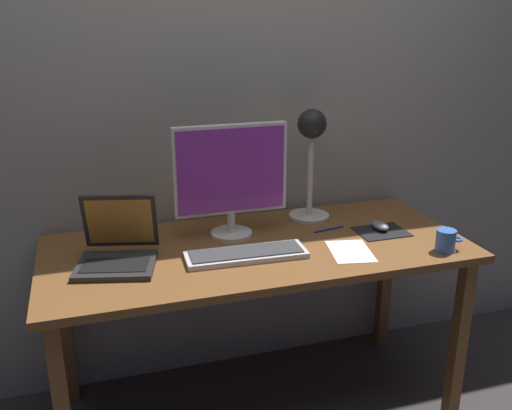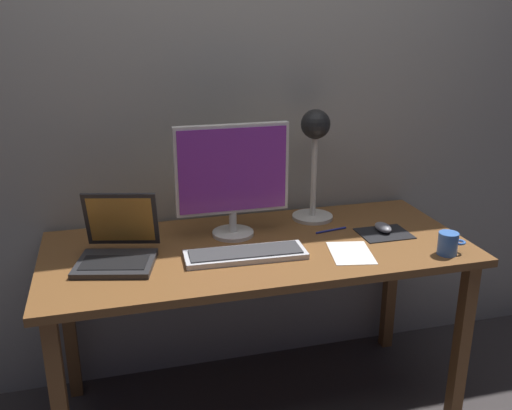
{
  "view_description": "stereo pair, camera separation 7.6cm",
  "coord_description": "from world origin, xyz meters",
  "px_view_note": "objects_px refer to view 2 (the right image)",
  "views": [
    {
      "loc": [
        -0.59,
        -1.89,
        1.59
      ],
      "look_at": [
        -0.02,
        -0.05,
        0.92
      ],
      "focal_mm": 39.76,
      "sensor_mm": 36.0,
      "label": 1
    },
    {
      "loc": [
        -0.52,
        -1.92,
        1.59
      ],
      "look_at": [
        -0.02,
        -0.05,
        0.92
      ],
      "focal_mm": 39.76,
      "sensor_mm": 36.0,
      "label": 2
    }
  ],
  "objects_px": {
    "laptop": "(118,242)",
    "desk_lamp": "(315,146)",
    "monitor": "(232,175)",
    "pen": "(331,230)",
    "coffee_mug": "(448,243)",
    "keyboard_main": "(246,254)",
    "mouse": "(383,228)"
  },
  "relations": [
    {
      "from": "laptop",
      "to": "desk_lamp",
      "type": "relative_size",
      "value": 0.7
    },
    {
      "from": "monitor",
      "to": "desk_lamp",
      "type": "height_order",
      "value": "desk_lamp"
    },
    {
      "from": "monitor",
      "to": "laptop",
      "type": "bearing_deg",
      "value": -165.56
    },
    {
      "from": "laptop",
      "to": "pen",
      "type": "xyz_separation_m",
      "value": [
        0.84,
        0.05,
        -0.06
      ]
    },
    {
      "from": "laptop",
      "to": "coffee_mug",
      "type": "bearing_deg",
      "value": -12.98
    },
    {
      "from": "keyboard_main",
      "to": "coffee_mug",
      "type": "height_order",
      "value": "coffee_mug"
    },
    {
      "from": "monitor",
      "to": "mouse",
      "type": "height_order",
      "value": "monitor"
    },
    {
      "from": "laptop",
      "to": "mouse",
      "type": "distance_m",
      "value": 1.04
    },
    {
      "from": "mouse",
      "to": "coffee_mug",
      "type": "height_order",
      "value": "coffee_mug"
    },
    {
      "from": "laptop",
      "to": "coffee_mug",
      "type": "height_order",
      "value": "laptop"
    },
    {
      "from": "keyboard_main",
      "to": "desk_lamp",
      "type": "distance_m",
      "value": 0.58
    },
    {
      "from": "monitor",
      "to": "pen",
      "type": "distance_m",
      "value": 0.47
    },
    {
      "from": "keyboard_main",
      "to": "laptop",
      "type": "xyz_separation_m",
      "value": [
        -0.44,
        0.1,
        0.05
      ]
    },
    {
      "from": "laptop",
      "to": "pen",
      "type": "bearing_deg",
      "value": 3.63
    },
    {
      "from": "pen",
      "to": "mouse",
      "type": "bearing_deg",
      "value": -18.08
    },
    {
      "from": "keyboard_main",
      "to": "mouse",
      "type": "xyz_separation_m",
      "value": [
        0.59,
        0.09,
        0.01
      ]
    },
    {
      "from": "coffee_mug",
      "to": "keyboard_main",
      "type": "bearing_deg",
      "value": 167.23
    },
    {
      "from": "coffee_mug",
      "to": "laptop",
      "type": "bearing_deg",
      "value": 167.02
    },
    {
      "from": "mouse",
      "to": "coffee_mug",
      "type": "bearing_deg",
      "value": -63.52
    },
    {
      "from": "desk_lamp",
      "to": "mouse",
      "type": "bearing_deg",
      "value": -45.46
    },
    {
      "from": "keyboard_main",
      "to": "mouse",
      "type": "distance_m",
      "value": 0.6
    },
    {
      "from": "keyboard_main",
      "to": "pen",
      "type": "distance_m",
      "value": 0.43
    },
    {
      "from": "monitor",
      "to": "laptop",
      "type": "relative_size",
      "value": 1.35
    },
    {
      "from": "monitor",
      "to": "laptop",
      "type": "xyz_separation_m",
      "value": [
        -0.44,
        -0.11,
        -0.18
      ]
    },
    {
      "from": "keyboard_main",
      "to": "desk_lamp",
      "type": "xyz_separation_m",
      "value": [
        0.37,
        0.32,
        0.31
      ]
    },
    {
      "from": "keyboard_main",
      "to": "laptop",
      "type": "bearing_deg",
      "value": 166.68
    },
    {
      "from": "mouse",
      "to": "pen",
      "type": "xyz_separation_m",
      "value": [
        -0.2,
        0.06,
        -0.02
      ]
    },
    {
      "from": "keyboard_main",
      "to": "desk_lamp",
      "type": "bearing_deg",
      "value": 40.19
    },
    {
      "from": "laptop",
      "to": "mouse",
      "type": "height_order",
      "value": "laptop"
    },
    {
      "from": "monitor",
      "to": "pen",
      "type": "xyz_separation_m",
      "value": [
        0.39,
        -0.06,
        -0.25
      ]
    },
    {
      "from": "keyboard_main",
      "to": "mouse",
      "type": "height_order",
      "value": "mouse"
    },
    {
      "from": "desk_lamp",
      "to": "pen",
      "type": "height_order",
      "value": "desk_lamp"
    }
  ]
}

